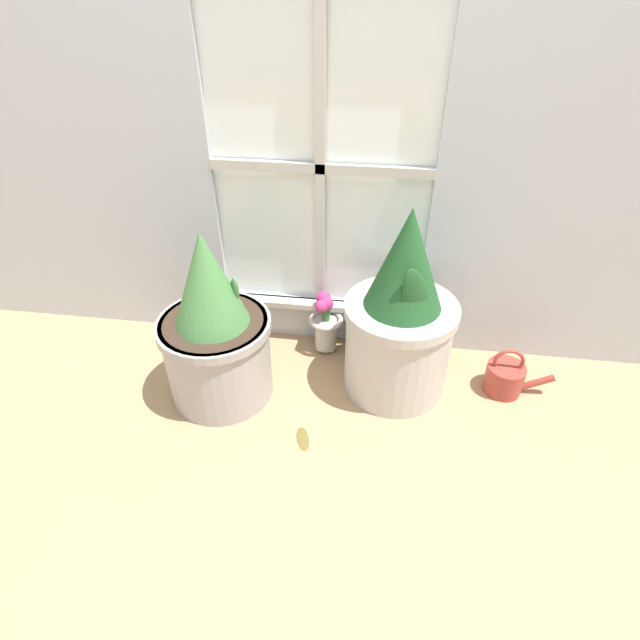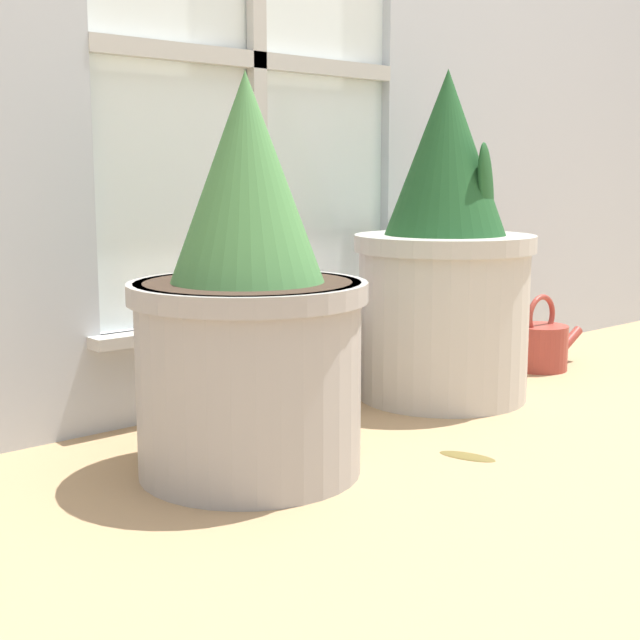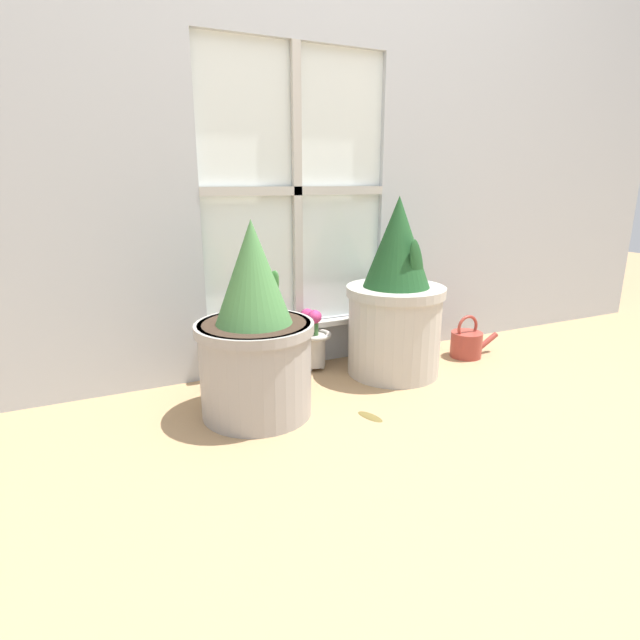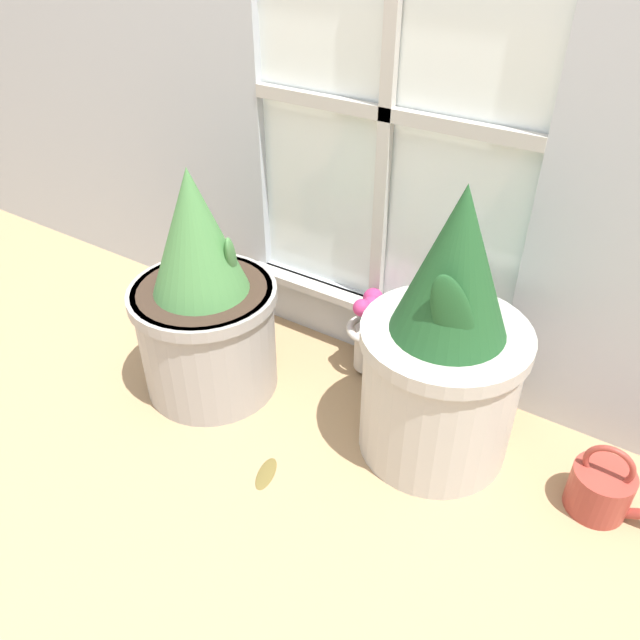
{
  "view_description": "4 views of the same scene",
  "coord_description": "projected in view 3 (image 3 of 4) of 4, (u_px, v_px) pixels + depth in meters",
  "views": [
    {
      "loc": [
        0.24,
        -1.16,
        1.39
      ],
      "look_at": [
        0.03,
        0.34,
        0.28
      ],
      "focal_mm": 28.0,
      "sensor_mm": 36.0,
      "label": 1
    },
    {
      "loc": [
        -1.24,
        -1.01,
        0.52
      ],
      "look_at": [
        -0.02,
        0.37,
        0.22
      ],
      "focal_mm": 50.0,
      "sensor_mm": 36.0,
      "label": 2
    },
    {
      "loc": [
        -0.82,
        -1.38,
        0.8
      ],
      "look_at": [
        0.0,
        0.38,
        0.26
      ],
      "focal_mm": 28.0,
      "sensor_mm": 36.0,
      "label": 3
    },
    {
      "loc": [
        0.72,
        -0.83,
        1.26
      ],
      "look_at": [
        -0.04,
        0.35,
        0.26
      ],
      "focal_mm": 35.0,
      "sensor_mm": 36.0,
      "label": 4
    }
  ],
  "objects": [
    {
      "name": "ground_plane",
      "position": [
        365.0,
        418.0,
        1.76
      ],
      "size": [
        10.0,
        10.0,
        0.0
      ],
      "primitive_type": "plane",
      "color": "tan"
    },
    {
      "name": "flower_vase",
      "position": [
        314.0,
        338.0,
        2.18
      ],
      "size": [
        0.14,
        0.14,
        0.27
      ],
      "color": "#BCB7AD",
      "rests_on": "ground_plane"
    },
    {
      "name": "wall_with_window",
      "position": [
        294.0,
        58.0,
        1.95
      ],
      "size": [
        4.4,
        0.1,
        2.5
      ],
      "color": "#B2B7BC",
      "rests_on": "ground_plane"
    },
    {
      "name": "watering_can",
      "position": [
        467.0,
        343.0,
        2.36
      ],
      "size": [
        0.26,
        0.15,
        0.2
      ],
      "color": "#99382D",
      "rests_on": "ground_plane"
    },
    {
      "name": "potted_plant_right",
      "position": [
        396.0,
        301.0,
        2.1
      ],
      "size": [
        0.42,
        0.42,
        0.75
      ],
      "color": "#B7B2A8",
      "rests_on": "ground_plane"
    },
    {
      "name": "fallen_leaf",
      "position": [
        371.0,
        416.0,
        1.76
      ],
      "size": [
        0.07,
        0.12,
        0.01
      ],
      "color": "brown",
      "rests_on": "ground_plane"
    },
    {
      "name": "potted_plant_left",
      "position": [
        255.0,
        338.0,
        1.72
      ],
      "size": [
        0.41,
        0.41,
        0.69
      ],
      "color": "#9E9993",
      "rests_on": "ground_plane"
    }
  ]
}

